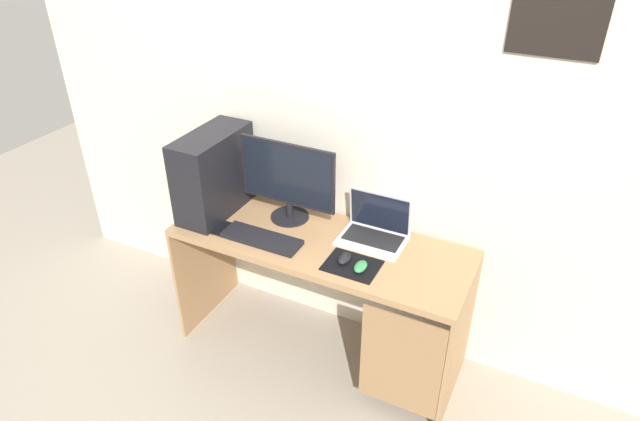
% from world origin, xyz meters
% --- Properties ---
extents(ground_plane, '(8.00, 8.00, 0.00)m').
position_xyz_m(ground_plane, '(0.00, 0.00, 0.00)').
color(ground_plane, '#9E9384').
extents(wall_back, '(4.00, 0.05, 2.60)m').
position_xyz_m(wall_back, '(0.00, 0.32, 1.30)').
color(wall_back, beige).
rests_on(wall_back, ground_plane).
extents(desk, '(1.56, 0.56, 0.76)m').
position_xyz_m(desk, '(0.02, -0.01, 0.61)').
color(desk, '#A37A51').
rests_on(desk, ground_plane).
extents(pc_tower, '(0.21, 0.49, 0.46)m').
position_xyz_m(pc_tower, '(-0.65, 0.02, 0.99)').
color(pc_tower, black).
rests_on(pc_tower, desk).
extents(monitor, '(0.54, 0.21, 0.45)m').
position_xyz_m(monitor, '(-0.25, 0.12, 1.00)').
color(monitor, black).
rests_on(monitor, desk).
extents(laptop, '(0.33, 0.24, 0.24)m').
position_xyz_m(laptop, '(0.24, 0.14, 0.81)').
color(laptop, silver).
rests_on(laptop, desk).
extents(keyboard, '(0.42, 0.14, 0.02)m').
position_xyz_m(keyboard, '(-0.27, -0.13, 0.78)').
color(keyboard, black).
rests_on(keyboard, desk).
extents(mousepad, '(0.26, 0.20, 0.00)m').
position_xyz_m(mousepad, '(0.23, -0.12, 0.77)').
color(mousepad, black).
rests_on(mousepad, desk).
extents(mouse_left, '(0.06, 0.10, 0.03)m').
position_xyz_m(mouse_left, '(0.19, -0.11, 0.79)').
color(mouse_left, black).
rests_on(mouse_left, mousepad).
extents(mouse_right, '(0.06, 0.10, 0.03)m').
position_xyz_m(mouse_right, '(0.28, -0.14, 0.79)').
color(mouse_right, '#338C4C').
rests_on(mouse_right, mousepad).
extents(cell_phone, '(0.07, 0.13, 0.01)m').
position_xyz_m(cell_phone, '(-0.51, -0.14, 0.77)').
color(cell_phone, black).
rests_on(cell_phone, desk).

